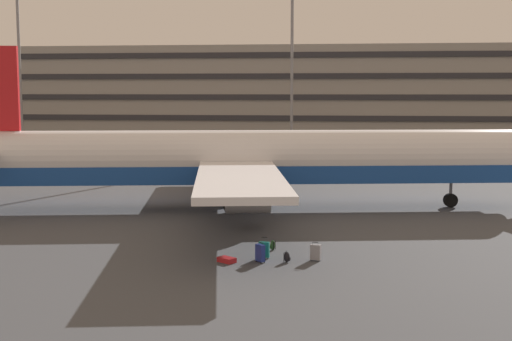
{
  "coord_description": "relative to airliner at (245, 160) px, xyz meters",
  "views": [
    {
      "loc": [
        4.49,
        -43.94,
        7.53
      ],
      "look_at": [
        -0.02,
        -4.71,
        3.0
      ],
      "focal_mm": 48.68,
      "sensor_mm": 36.0,
      "label": 1
    }
  ],
  "objects": [
    {
      "name": "backpack_silver",
      "position": [
        3.68,
        -13.66,
        -2.92
      ],
      "size": [
        0.34,
        0.36,
        0.53
      ],
      "color": "black",
      "rests_on": "ground_plane"
    },
    {
      "name": "terminal_structure",
      "position": [
        1.25,
        54.23,
        3.61
      ],
      "size": [
        155.13,
        16.07,
        13.51
      ],
      "color": "gray",
      "rests_on": "ground_plane"
    },
    {
      "name": "airliner",
      "position": [
        0.0,
        0.0,
        0.0
      ],
      "size": [
        39.87,
        32.54,
        10.3
      ],
      "color": "silver",
      "rests_on": "ground_plane"
    },
    {
      "name": "suitcase_laid_flat",
      "position": [
        4.92,
        -13.21,
        -2.76
      ],
      "size": [
        0.51,
        0.37,
        0.87
      ],
      "color": "gray",
      "rests_on": "ground_plane"
    },
    {
      "name": "suitcase_large",
      "position": [
        2.5,
        -13.77,
        -2.73
      ],
      "size": [
        0.48,
        0.5,
        0.89
      ],
      "color": "navy",
      "rests_on": "ground_plane"
    },
    {
      "name": "light_mast_far_left",
      "position": [
        -33.58,
        39.84,
        8.6
      ],
      "size": [
        1.8,
        0.5,
        20.17
      ],
      "color": "gray",
      "rests_on": "ground_plane"
    },
    {
      "name": "ground_plane",
      "position": [
        1.25,
        0.34,
        -3.15
      ],
      "size": [
        600.0,
        600.0,
        0.0
      ],
      "primitive_type": "plane",
      "color": "#424449"
    },
    {
      "name": "suitcase_purple",
      "position": [
        1.02,
        -13.94,
        -3.04
      ],
      "size": [
        0.91,
        0.84,
        0.22
      ],
      "color": "#B21E23",
      "rests_on": "ground_plane"
    },
    {
      "name": "suitcase_red",
      "position": [
        2.59,
        -13.04,
        -2.75
      ],
      "size": [
        0.5,
        0.27,
        0.97
      ],
      "color": "#147266",
      "rests_on": "ground_plane"
    },
    {
      "name": "light_mast_left",
      "position": [
        0.45,
        39.84,
        10.54
      ],
      "size": [
        1.8,
        0.5,
        23.95
      ],
      "color": "gray",
      "rests_on": "ground_plane"
    },
    {
      "name": "backpack_upright",
      "position": [
        2.83,
        -11.4,
        -2.91
      ],
      "size": [
        0.31,
        0.36,
        0.54
      ],
      "color": "#264C26",
      "rests_on": "ground_plane"
    }
  ]
}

